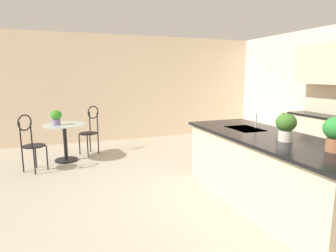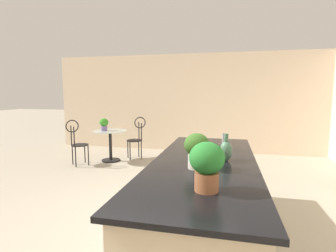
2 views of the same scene
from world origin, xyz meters
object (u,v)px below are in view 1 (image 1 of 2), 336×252
object	(u,v)px
bistro_table	(65,139)
chair_near_window	(31,140)
potted_plant_on_table	(56,117)
potted_plant_counter_far	(336,132)
vase_on_counter	(282,126)
potted_plant_counter_near	(286,125)
chair_by_island	(90,128)

from	to	relation	value
bistro_table	chair_near_window	bearing A→B (deg)	-47.89
bistro_table	chair_near_window	distance (m)	0.77
bistro_table	potted_plant_on_table	size ratio (longest dim) A/B	2.73
bistro_table	potted_plant_counter_far	distance (m)	4.66
potted_plant_on_table	vase_on_counter	bearing A→B (deg)	44.45
potted_plant_counter_far	vase_on_counter	world-z (taller)	potted_plant_counter_far
bistro_table	vase_on_counter	xyz separation A→B (m)	(2.93, 2.71, 0.58)
bistro_table	potted_plant_counter_near	distance (m)	4.14
chair_near_window	chair_by_island	size ratio (longest dim) A/B	1.00
chair_near_window	potted_plant_counter_far	distance (m)	4.60
chair_near_window	potted_plant_on_table	bearing A→B (deg)	138.09
potted_plant_on_table	potted_plant_counter_far	size ratio (longest dim) A/B	0.81
chair_near_window	vase_on_counter	distance (m)	4.09
bistro_table	chair_by_island	bearing A→B (deg)	125.66
chair_near_window	potted_plant_counter_near	distance (m)	4.12
chair_near_window	potted_plant_counter_far	bearing A→B (deg)	43.41
potted_plant_counter_near	chair_near_window	bearing A→B (deg)	-132.66
chair_by_island	potted_plant_on_table	distance (m)	0.85
potted_plant_on_table	chair_near_window	bearing A→B (deg)	-41.91
chair_by_island	potted_plant_on_table	bearing A→B (deg)	-58.19
chair_near_window	chair_by_island	distance (m)	1.41
chair_by_island	potted_plant_on_table	xyz separation A→B (m)	(0.41, -0.66, 0.33)
potted_plant_on_table	chair_by_island	bearing A→B (deg)	121.81
vase_on_counter	potted_plant_on_table	bearing A→B (deg)	-135.55
bistro_table	potted_plant_counter_near	bearing A→B (deg)	36.65
chair_near_window	potted_plant_counter_far	world-z (taller)	potted_plant_counter_far
chair_by_island	vase_on_counter	size ratio (longest dim) A/B	3.62
chair_by_island	vase_on_counter	world-z (taller)	vase_on_counter
bistro_table	vase_on_counter	size ratio (longest dim) A/B	2.78
chair_by_island	bistro_table	bearing A→B (deg)	-54.34
potted_plant_on_table	potted_plant_counter_near	distance (m)	4.15
chair_by_island	potted_plant_counter_near	xyz separation A→B (m)	(3.66, 1.91, 0.54)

